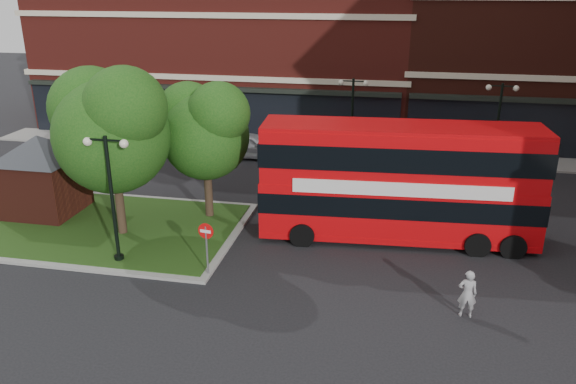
% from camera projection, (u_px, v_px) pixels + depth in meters
% --- Properties ---
extents(ground, '(120.00, 120.00, 0.00)m').
position_uv_depth(ground, '(257.00, 279.00, 20.33)').
color(ground, black).
rests_on(ground, ground).
extents(pavement_far, '(44.00, 3.00, 0.12)m').
position_uv_depth(pavement_far, '(322.00, 151.00, 35.46)').
color(pavement_far, slate).
rests_on(pavement_far, ground).
extents(terrace_far_left, '(26.00, 12.00, 14.00)m').
position_uv_depth(terrace_far_left, '(230.00, 27.00, 41.38)').
color(terrace_far_left, maroon).
rests_on(terrace_far_left, ground).
extents(terrace_far_right, '(18.00, 12.00, 16.00)m').
position_uv_depth(terrace_far_right, '(550.00, 16.00, 36.99)').
color(terrace_far_right, '#471911').
rests_on(terrace_far_right, ground).
extents(traffic_island, '(12.60, 7.60, 0.15)m').
position_uv_depth(traffic_island, '(97.00, 226.00, 24.53)').
color(traffic_island, gray).
rests_on(traffic_island, ground).
extents(kiosk, '(6.51, 6.51, 3.60)m').
position_uv_depth(kiosk, '(41.00, 166.00, 25.21)').
color(kiosk, '#471911').
rests_on(kiosk, traffic_island).
extents(tree_island_west, '(5.40, 4.71, 7.21)m').
position_uv_depth(tree_island_west, '(110.00, 124.00, 22.22)').
color(tree_island_west, '#2D2116').
rests_on(tree_island_west, ground).
extents(tree_island_east, '(4.46, 3.90, 6.29)m').
position_uv_depth(tree_island_east, '(204.00, 127.00, 24.14)').
color(tree_island_east, '#2D2116').
rests_on(tree_island_east, ground).
extents(lamp_island, '(1.72, 0.36, 5.00)m').
position_uv_depth(lamp_island, '(112.00, 193.00, 20.53)').
color(lamp_island, black).
rests_on(lamp_island, ground).
extents(lamp_far_left, '(1.72, 0.36, 5.00)m').
position_uv_depth(lamp_far_left, '(352.00, 116.00, 32.28)').
color(lamp_far_left, black).
rests_on(lamp_far_left, ground).
extents(lamp_far_right, '(1.72, 0.36, 5.00)m').
position_uv_depth(lamp_far_right, '(498.00, 123.00, 30.81)').
color(lamp_far_right, black).
rests_on(lamp_far_right, ground).
extents(bus, '(11.26, 3.28, 4.24)m').
position_uv_depth(bus, '(399.00, 175.00, 22.62)').
color(bus, red).
rests_on(bus, ground).
extents(woman, '(0.60, 0.40, 1.64)m').
position_uv_depth(woman, '(467.00, 294.00, 17.78)').
color(woman, '#959597').
rests_on(woman, ground).
extents(car_silver, '(4.57, 1.92, 1.54)m').
position_uv_depth(car_silver, '(250.00, 145.00, 34.13)').
color(car_silver, '#ABAEB3').
rests_on(car_silver, ground).
extents(car_white, '(4.27, 1.84, 1.37)m').
position_uv_depth(car_white, '(461.00, 151.00, 33.23)').
color(car_white, silver).
rests_on(car_white, ground).
extents(no_entry_sign, '(0.58, 0.12, 2.11)m').
position_uv_depth(no_entry_sign, '(206.00, 239.00, 19.97)').
color(no_entry_sign, slate).
rests_on(no_entry_sign, ground).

